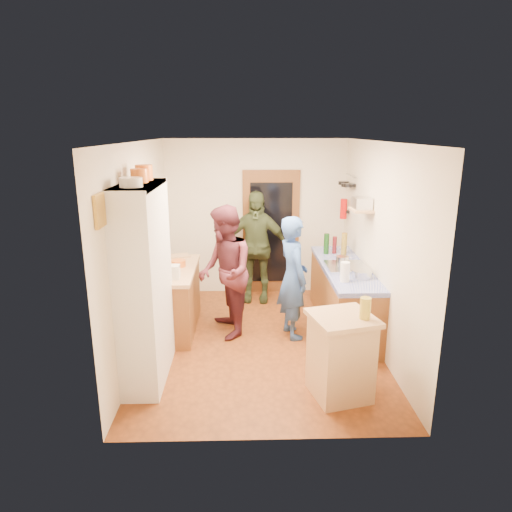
{
  "coord_description": "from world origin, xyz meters",
  "views": [
    {
      "loc": [
        -0.21,
        -5.56,
        2.74
      ],
      "look_at": [
        -0.05,
        0.15,
        1.15
      ],
      "focal_mm": 32.0,
      "sensor_mm": 36.0,
      "label": 1
    }
  ],
  "objects_px": {
    "island_base": "(340,358)",
    "person_back": "(256,247)",
    "hutch_body": "(145,284)",
    "person_hob": "(296,278)",
    "right_counter_base": "(343,298)",
    "person_left": "(227,271)"
  },
  "relations": [
    {
      "from": "hutch_body",
      "to": "person_back",
      "type": "relative_size",
      "value": 1.21
    },
    {
      "from": "hutch_body",
      "to": "island_base",
      "type": "height_order",
      "value": "hutch_body"
    },
    {
      "from": "person_hob",
      "to": "person_back",
      "type": "height_order",
      "value": "person_back"
    },
    {
      "from": "island_base",
      "to": "person_back",
      "type": "height_order",
      "value": "person_back"
    },
    {
      "from": "hutch_body",
      "to": "person_back",
      "type": "xyz_separation_m",
      "value": [
        1.29,
        2.37,
        -0.19
      ]
    },
    {
      "from": "hutch_body",
      "to": "person_hob",
      "type": "height_order",
      "value": "hutch_body"
    },
    {
      "from": "hutch_body",
      "to": "person_left",
      "type": "relative_size",
      "value": 1.23
    },
    {
      "from": "right_counter_base",
      "to": "island_base",
      "type": "xyz_separation_m",
      "value": [
        -0.41,
        -1.79,
        0.01
      ]
    },
    {
      "from": "person_back",
      "to": "hutch_body",
      "type": "bearing_deg",
      "value": -110.3
    },
    {
      "from": "person_back",
      "to": "person_hob",
      "type": "bearing_deg",
      "value": -62.16
    },
    {
      "from": "right_counter_base",
      "to": "island_base",
      "type": "bearing_deg",
      "value": -102.85
    },
    {
      "from": "right_counter_base",
      "to": "person_hob",
      "type": "bearing_deg",
      "value": -156.49
    },
    {
      "from": "person_back",
      "to": "island_base",
      "type": "bearing_deg",
      "value": -65.99
    },
    {
      "from": "hutch_body",
      "to": "person_hob",
      "type": "bearing_deg",
      "value": 29.0
    },
    {
      "from": "person_hob",
      "to": "person_left",
      "type": "xyz_separation_m",
      "value": [
        -0.92,
        0.12,
        0.07
      ]
    },
    {
      "from": "person_hob",
      "to": "person_back",
      "type": "distance_m",
      "value": 1.47
    },
    {
      "from": "right_counter_base",
      "to": "person_hob",
      "type": "height_order",
      "value": "person_hob"
    },
    {
      "from": "island_base",
      "to": "person_back",
      "type": "bearing_deg",
      "value": 105.73
    },
    {
      "from": "person_back",
      "to": "right_counter_base",
      "type": "bearing_deg",
      "value": -33.1
    },
    {
      "from": "hutch_body",
      "to": "person_back",
      "type": "bearing_deg",
      "value": 61.41
    },
    {
      "from": "hutch_body",
      "to": "right_counter_base",
      "type": "bearing_deg",
      "value": 27.47
    },
    {
      "from": "right_counter_base",
      "to": "island_base",
      "type": "relative_size",
      "value": 2.56
    }
  ]
}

